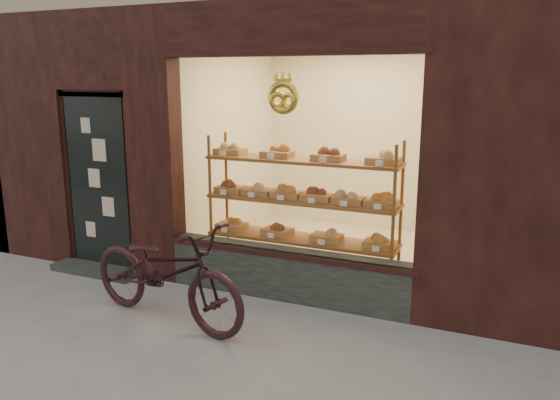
% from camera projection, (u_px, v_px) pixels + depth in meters
% --- Properties ---
extents(ground, '(90.00, 90.00, 0.00)m').
position_uv_depth(ground, '(126.00, 388.00, 4.22)').
color(ground, slate).
extents(display_shelf, '(2.20, 0.45, 1.70)m').
position_uv_depth(display_shelf, '(302.00, 211.00, 6.12)').
color(display_shelf, brown).
rests_on(display_shelf, ground).
extents(bicycle, '(2.03, 1.02, 1.02)m').
position_uv_depth(bicycle, '(166.00, 272.00, 5.27)').
color(bicycle, black).
rests_on(bicycle, ground).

